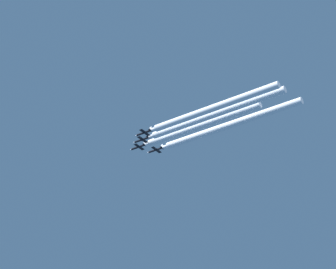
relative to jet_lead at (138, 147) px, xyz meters
name	(u,v)px	position (x,y,z in m)	size (l,w,h in m)	color
jet_lead	(138,147)	(0.00, 0.00, 0.00)	(8.88, 12.92, 3.11)	black
jet_left_wingman	(141,140)	(-6.56, -7.48, -0.44)	(8.88, 12.92, 3.11)	black
jet_right_wingman	(155,150)	(7.78, -7.68, -0.92)	(8.88, 12.92, 3.11)	black
jet_outer_left	(144,133)	(-13.55, -14.24, -1.22)	(8.88, 12.92, 3.11)	black
smoke_trail_lead	(200,126)	(0.00, -45.45, -0.03)	(4.09, 79.17, 4.09)	white
smoke_trail_left_wingman	(213,115)	(-6.56, -58.26, -0.47)	(4.09, 89.84, 4.09)	white
smoke_trail_right_wingman	(228,125)	(7.78, -60.02, -0.95)	(4.09, 92.97, 4.09)	white
smoke_trail_outer_left	(212,109)	(-13.55, -61.47, -1.25)	(4.09, 82.74, 4.09)	white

